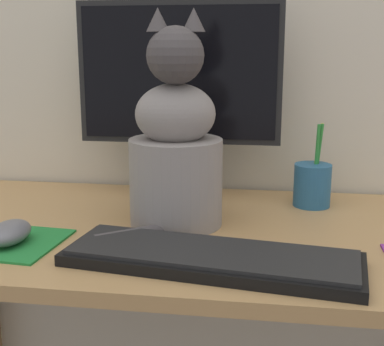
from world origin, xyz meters
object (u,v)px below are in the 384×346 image
(monitor, at_px, (179,89))
(keyboard, at_px, (212,258))
(pen_cup, at_px, (312,184))
(cat, at_px, (175,148))
(computer_mouse_left, at_px, (9,233))

(monitor, bearing_deg, keyboard, -72.80)
(pen_cup, bearing_deg, cat, -148.22)
(monitor, height_order, keyboard, monitor)
(monitor, distance_m, pen_cup, 0.35)
(computer_mouse_left, xyz_separation_m, pen_cup, (0.53, 0.32, 0.02))
(monitor, xyz_separation_m, cat, (0.02, -0.18, -0.10))
(monitor, relative_size, computer_mouse_left, 4.41)
(monitor, relative_size, pen_cup, 2.50)
(monitor, xyz_separation_m, computer_mouse_left, (-0.24, -0.33, -0.22))
(monitor, relative_size, cat, 1.10)
(keyboard, height_order, pen_cup, pen_cup)
(cat, relative_size, pen_cup, 2.26)
(computer_mouse_left, relative_size, pen_cup, 0.57)
(computer_mouse_left, relative_size, cat, 0.25)
(monitor, relative_size, keyboard, 0.92)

